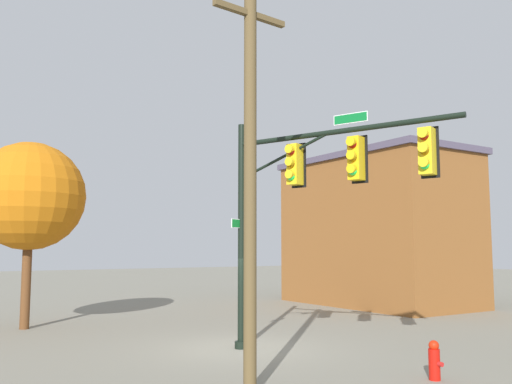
{
  "coord_description": "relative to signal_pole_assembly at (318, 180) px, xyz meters",
  "views": [
    {
      "loc": [
        13.45,
        -8.02,
        2.78
      ],
      "look_at": [
        1.37,
        -0.38,
        4.26
      ],
      "focal_mm": 38.45,
      "sensor_mm": 36.0,
      "label": 1
    }
  ],
  "objects": [
    {
      "name": "tree_mid",
      "position": [
        -9.53,
        -5.41,
        0.07
      ],
      "size": [
        3.85,
        3.85,
        6.56
      ],
      "color": "#59351B",
      "rests_on": "ground_plane"
    },
    {
      "name": "signal_pole_assembly",
      "position": [
        0.0,
        0.0,
        0.0
      ],
      "size": [
        5.99,
        2.93,
        6.37
      ],
      "color": "black",
      "rests_on": "ground_plane"
    },
    {
      "name": "brick_building",
      "position": [
        -8.9,
        10.89,
        -0.84
      ],
      "size": [
        9.62,
        5.46,
        7.41
      ],
      "color": "brown",
      "rests_on": "ground_plane"
    },
    {
      "name": "utility_pole",
      "position": [
        1.9,
        -3.26,
        -0.29
      ],
      "size": [
        0.31,
        1.8,
        8.2
      ],
      "color": "brown",
      "rests_on": "ground_plane"
    },
    {
      "name": "ground_plane",
      "position": [
        -2.31,
        -0.95,
        -4.56
      ],
      "size": [
        120.0,
        120.0,
        0.0
      ],
      "primitive_type": "plane",
      "color": "gray"
    },
    {
      "name": "fire_hydrant",
      "position": [
        3.07,
        0.64,
        -4.14
      ],
      "size": [
        0.33,
        0.24,
        0.83
      ],
      "color": "red",
      "rests_on": "ground_plane"
    }
  ]
}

